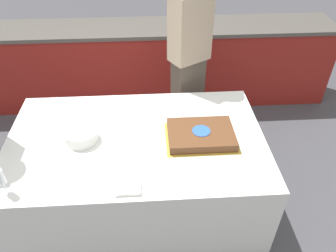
{
  "coord_description": "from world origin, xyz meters",
  "views": [
    {
      "loc": [
        0.12,
        -1.8,
        2.29
      ],
      "look_at": [
        0.24,
        0.0,
        0.84
      ],
      "focal_mm": 35.0,
      "sensor_mm": 36.0,
      "label": 1
    }
  ],
  "objects_px": {
    "plate_stack": "(81,136)",
    "wine_glass": "(0,178)",
    "cake": "(201,135)",
    "person_cutting_cake": "(189,62)"
  },
  "relations": [
    {
      "from": "wine_glass",
      "to": "person_cutting_cake",
      "type": "xyz_separation_m",
      "value": [
        1.24,
        1.24,
        0.05
      ]
    },
    {
      "from": "plate_stack",
      "to": "person_cutting_cake",
      "type": "distance_m",
      "value": 1.17
    },
    {
      "from": "wine_glass",
      "to": "cake",
      "type": "bearing_deg",
      "value": 18.77
    },
    {
      "from": "wine_glass",
      "to": "person_cutting_cake",
      "type": "relative_size",
      "value": 0.11
    },
    {
      "from": "cake",
      "to": "person_cutting_cake",
      "type": "xyz_separation_m",
      "value": [
        -0.0,
        0.82,
        0.14
      ]
    },
    {
      "from": "plate_stack",
      "to": "wine_glass",
      "type": "distance_m",
      "value": 0.6
    },
    {
      "from": "cake",
      "to": "plate_stack",
      "type": "distance_m",
      "value": 0.85
    },
    {
      "from": "person_cutting_cake",
      "to": "cake",
      "type": "bearing_deg",
      "value": 59.36
    },
    {
      "from": "plate_stack",
      "to": "wine_glass",
      "type": "height_order",
      "value": "wine_glass"
    },
    {
      "from": "plate_stack",
      "to": "wine_glass",
      "type": "bearing_deg",
      "value": -130.36
    }
  ]
}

